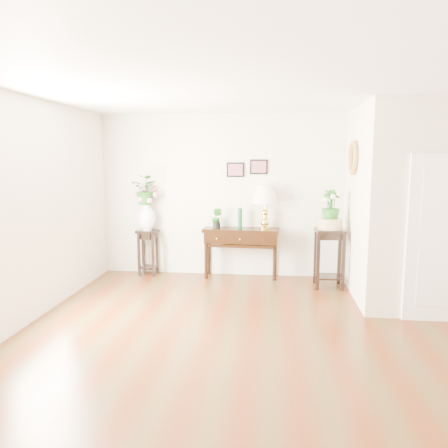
# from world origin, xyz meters

# --- Properties ---
(floor) EXTENTS (6.00, 5.50, 0.02)m
(floor) POSITION_xyz_m (0.00, 0.00, 0.00)
(floor) COLOR #473416
(floor) RESTS_ON ground
(ceiling) EXTENTS (6.00, 5.50, 0.02)m
(ceiling) POSITION_xyz_m (0.00, 0.00, 2.80)
(ceiling) COLOR white
(ceiling) RESTS_ON ground
(wall_back) EXTENTS (6.00, 0.02, 2.80)m
(wall_back) POSITION_xyz_m (0.00, 2.75, 1.40)
(wall_back) COLOR silver
(wall_back) RESTS_ON ground
(wall_front) EXTENTS (6.00, 0.02, 2.80)m
(wall_front) POSITION_xyz_m (0.00, -2.75, 1.40)
(wall_front) COLOR silver
(wall_front) RESTS_ON ground
(wall_left) EXTENTS (0.02, 5.50, 2.80)m
(wall_left) POSITION_xyz_m (-3.00, 0.00, 1.40)
(wall_left) COLOR silver
(wall_left) RESTS_ON ground
(partition) EXTENTS (1.80, 1.95, 2.80)m
(partition) POSITION_xyz_m (2.10, 1.77, 1.40)
(partition) COLOR silver
(partition) RESTS_ON floor
(door) EXTENTS (0.90, 0.05, 2.10)m
(door) POSITION_xyz_m (2.10, 0.78, 1.05)
(door) COLOR white
(door) RESTS_ON floor
(art_print_left) EXTENTS (0.30, 0.02, 0.25)m
(art_print_left) POSITION_xyz_m (-0.65, 2.73, 1.85)
(art_print_left) COLOR black
(art_print_left) RESTS_ON wall_back
(art_print_right) EXTENTS (0.30, 0.02, 0.25)m
(art_print_right) POSITION_xyz_m (-0.25, 2.73, 1.90)
(art_print_right) COLOR black
(art_print_right) RESTS_ON wall_back
(wall_ornament) EXTENTS (0.07, 0.51, 0.51)m
(wall_ornament) POSITION_xyz_m (1.16, 1.90, 2.05)
(wall_ornament) COLOR gold
(wall_ornament) RESTS_ON partition
(console_table) EXTENTS (1.31, 0.50, 0.86)m
(console_table) POSITION_xyz_m (-0.54, 2.57, 0.43)
(console_table) COLOR black
(console_table) RESTS_ON floor
(table_lamp) EXTENTS (0.49, 0.49, 0.75)m
(table_lamp) POSITION_xyz_m (-0.13, 2.57, 1.21)
(table_lamp) COLOR gold
(table_lamp) RESTS_ON console_table
(green_vase) EXTENTS (0.08, 0.08, 0.35)m
(green_vase) POSITION_xyz_m (-0.55, 2.57, 1.03)
(green_vase) COLOR #114623
(green_vase) RESTS_ON console_table
(potted_plant) EXTENTS (0.22, 0.20, 0.33)m
(potted_plant) POSITION_xyz_m (-0.95, 2.57, 1.02)
(potted_plant) COLOR #1C5D18
(potted_plant) RESTS_ON console_table
(plant_stand_a) EXTENTS (0.39, 0.39, 0.80)m
(plant_stand_a) POSITION_xyz_m (-2.18, 2.57, 0.40)
(plant_stand_a) COLOR black
(plant_stand_a) RESTS_ON floor
(porcelain_vase) EXTENTS (0.35, 0.35, 0.50)m
(porcelain_vase) POSITION_xyz_m (-2.18, 2.57, 1.03)
(porcelain_vase) COLOR white
(porcelain_vase) RESTS_ON plant_stand_a
(lily_arrangement) EXTENTS (0.57, 0.53, 0.52)m
(lily_arrangement) POSITION_xyz_m (-2.18, 2.57, 1.46)
(lily_arrangement) COLOR #1C5D18
(lily_arrangement) RESTS_ON porcelain_vase
(plant_stand_b) EXTENTS (0.47, 0.47, 0.94)m
(plant_stand_b) POSITION_xyz_m (0.90, 2.15, 0.47)
(plant_stand_b) COLOR black
(plant_stand_b) RESTS_ON floor
(ceramic_bowl) EXTENTS (0.47, 0.47, 0.17)m
(ceramic_bowl) POSITION_xyz_m (0.90, 2.15, 1.02)
(ceramic_bowl) COLOR #BAAC8B
(ceramic_bowl) RESTS_ON plant_stand_b
(narcissus) EXTENTS (0.29, 0.29, 0.50)m
(narcissus) POSITION_xyz_m (0.90, 2.15, 1.31)
(narcissus) COLOR #1C5D18
(narcissus) RESTS_ON ceramic_bowl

